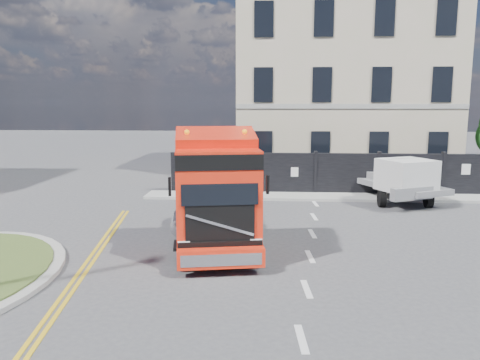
{
  "coord_description": "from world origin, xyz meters",
  "views": [
    {
      "loc": [
        1.71,
        -13.42,
        4.38
      ],
      "look_at": [
        0.78,
        2.14,
        1.8
      ],
      "focal_mm": 35.0,
      "sensor_mm": 36.0,
      "label": 1
    }
  ],
  "objects": [
    {
      "name": "ground",
      "position": [
        0.0,
        0.0,
        0.0
      ],
      "size": [
        120.0,
        120.0,
        0.0
      ],
      "primitive_type": "plane",
      "color": "#424244",
      "rests_on": "ground"
    },
    {
      "name": "hoarding_fence",
      "position": [
        6.55,
        9.0,
        1.0
      ],
      "size": [
        18.8,
        0.25,
        2.0
      ],
      "color": "black",
      "rests_on": "ground"
    },
    {
      "name": "georgian_building",
      "position": [
        6.0,
        16.5,
        5.77
      ],
      "size": [
        12.3,
        10.3,
        12.8
      ],
      "color": "beige",
      "rests_on": "ground"
    },
    {
      "name": "pavement_far",
      "position": [
        6.0,
        8.1,
        0.06
      ],
      "size": [
        20.0,
        1.6,
        0.12
      ],
      "primitive_type": "cube",
      "color": "#999993",
      "rests_on": "ground"
    },
    {
      "name": "truck",
      "position": [
        0.21,
        -0.15,
        1.6
      ],
      "size": [
        3.2,
        6.24,
        3.57
      ],
      "rotation": [
        0.0,
        0.0,
        0.17
      ],
      "color": "black",
      "rests_on": "ground"
    },
    {
      "name": "flatbed_pickup",
      "position": [
        7.53,
        6.92,
        1.1
      ],
      "size": [
        3.85,
        5.41,
        2.04
      ],
      "rotation": [
        0.0,
        0.0,
        0.44
      ],
      "color": "slate",
      "rests_on": "ground"
    }
  ]
}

